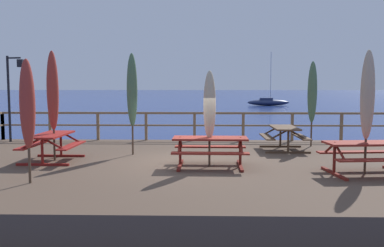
# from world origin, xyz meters

# --- Properties ---
(ground_plane) EXTENTS (600.00, 600.00, 0.00)m
(ground_plane) POSITION_xyz_m (0.00, 0.00, 0.00)
(ground_plane) COLOR navy
(wooden_deck) EXTENTS (15.25, 9.46, 0.72)m
(wooden_deck) POSITION_xyz_m (0.00, 0.00, 0.36)
(wooden_deck) COLOR brown
(wooden_deck) RESTS_ON ground
(railing_waterside_far) EXTENTS (15.05, 0.10, 1.09)m
(railing_waterside_far) POSITION_xyz_m (0.00, 4.58, 1.47)
(railing_waterside_far) COLOR brown
(railing_waterside_far) RESTS_ON wooden_deck
(picnic_table_back_left) EXTENTS (1.40, 1.66, 0.78)m
(picnic_table_back_left) POSITION_xyz_m (2.97, 2.19, 1.27)
(picnic_table_back_left) COLOR brown
(picnic_table_back_left) RESTS_ON wooden_deck
(picnic_table_mid_left) EXTENTS (2.09, 1.58, 0.78)m
(picnic_table_mid_left) POSITION_xyz_m (4.21, -1.46, 1.28)
(picnic_table_mid_left) COLOR maroon
(picnic_table_mid_left) RESTS_ON wooden_deck
(picnic_table_front_left) EXTENTS (1.42, 1.76, 0.78)m
(picnic_table_front_left) POSITION_xyz_m (-3.88, 0.06, 1.27)
(picnic_table_front_left) COLOR maroon
(picnic_table_front_left) RESTS_ON wooden_deck
(picnic_table_back_right) EXTENTS (1.94, 1.43, 0.78)m
(picnic_table_back_right) POSITION_xyz_m (0.50, -0.65, 1.28)
(picnic_table_back_right) COLOR maroon
(picnic_table_back_right) RESTS_ON wooden_deck
(patio_umbrella_short_back) EXTENTS (0.32, 0.32, 2.66)m
(patio_umbrella_short_back) POSITION_xyz_m (-3.41, -2.56, 2.41)
(patio_umbrella_short_back) COLOR #4C3828
(patio_umbrella_short_back) RESTS_ON wooden_deck
(patio_umbrella_tall_back_right) EXTENTS (0.32, 0.32, 2.93)m
(patio_umbrella_tall_back_right) POSITION_xyz_m (4.16, -1.44, 2.58)
(patio_umbrella_tall_back_right) COLOR #4C3828
(patio_umbrella_tall_back_right) RESTS_ON wooden_deck
(patio_umbrella_tall_back_left) EXTENTS (0.32, 0.32, 3.05)m
(patio_umbrella_tall_back_left) POSITION_xyz_m (-3.84, 0.13, 2.66)
(patio_umbrella_tall_back_left) COLOR #4C3828
(patio_umbrella_tall_back_left) RESTS_ON wooden_deck
(patio_umbrella_tall_mid_left) EXTENTS (0.32, 0.32, 2.49)m
(patio_umbrella_tall_mid_left) POSITION_xyz_m (0.49, -0.57, 2.30)
(patio_umbrella_tall_mid_left) COLOR #4C3828
(patio_umbrella_tall_mid_left) RESTS_ON wooden_deck
(patio_umbrella_tall_mid_right) EXTENTS (0.32, 0.32, 3.07)m
(patio_umbrella_tall_mid_right) POSITION_xyz_m (-1.82, 1.21, 2.67)
(patio_umbrella_tall_mid_right) COLOR #4C3828
(patio_umbrella_tall_mid_right) RESTS_ON wooden_deck
(patio_umbrella_tall_front) EXTENTS (0.32, 0.32, 2.93)m
(patio_umbrella_tall_front) POSITION_xyz_m (4.08, 3.09, 2.58)
(patio_umbrella_tall_front) COLOR #4C3828
(patio_umbrella_tall_front) RESTS_ON wooden_deck
(lamp_post_hooked) EXTENTS (0.68, 0.25, 3.20)m
(lamp_post_hooked) POSITION_xyz_m (-6.73, 3.99, 2.83)
(lamp_post_hooked) COLOR black
(lamp_post_hooked) RESTS_ON wooden_deck
(sailboat_distant) EXTENTS (6.03, 1.80, 7.72)m
(sailboat_distant) POSITION_xyz_m (9.86, 48.90, 0.51)
(sailboat_distant) COLOR navy
(sailboat_distant) RESTS_ON ground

